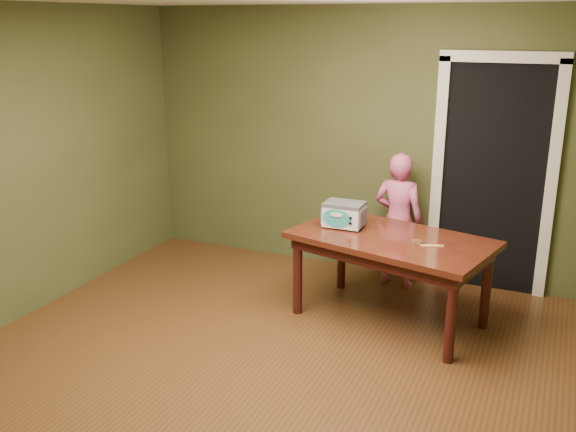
% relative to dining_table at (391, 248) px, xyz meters
% --- Properties ---
extents(floor, '(5.00, 5.00, 0.00)m').
position_rel_dining_table_xyz_m(floor, '(-0.66, -1.41, -0.65)').
color(floor, brown).
rests_on(floor, ground).
extents(room_shell, '(4.52, 5.02, 2.61)m').
position_rel_dining_table_xyz_m(room_shell, '(-0.66, -1.41, 1.06)').
color(room_shell, '#4C532C').
rests_on(room_shell, ground).
extents(doorway, '(1.10, 0.66, 2.25)m').
position_rel_dining_table_xyz_m(doorway, '(0.64, 1.37, 0.41)').
color(doorway, black).
rests_on(doorway, ground).
extents(dining_table, '(1.77, 1.25, 0.75)m').
position_rel_dining_table_xyz_m(dining_table, '(0.00, 0.00, 0.00)').
color(dining_table, '#3E130E').
rests_on(dining_table, floor).
extents(toy_oven, '(0.36, 0.25, 0.22)m').
position_rel_dining_table_xyz_m(toy_oven, '(-0.45, 0.09, 0.22)').
color(toy_oven, '#4C4F54').
rests_on(toy_oven, dining_table).
extents(baking_pan, '(0.10, 0.10, 0.02)m').
position_rel_dining_table_xyz_m(baking_pan, '(0.22, -0.08, 0.11)').
color(baking_pan, silver).
rests_on(baking_pan, dining_table).
extents(spatula, '(0.18, 0.08, 0.01)m').
position_rel_dining_table_xyz_m(spatula, '(0.35, -0.10, 0.10)').
color(spatula, '#EECF67').
rests_on(spatula, dining_table).
extents(child, '(0.49, 0.33, 1.30)m').
position_rel_dining_table_xyz_m(child, '(-0.15, 0.79, -0.00)').
color(child, '#D05586').
rests_on(child, floor).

